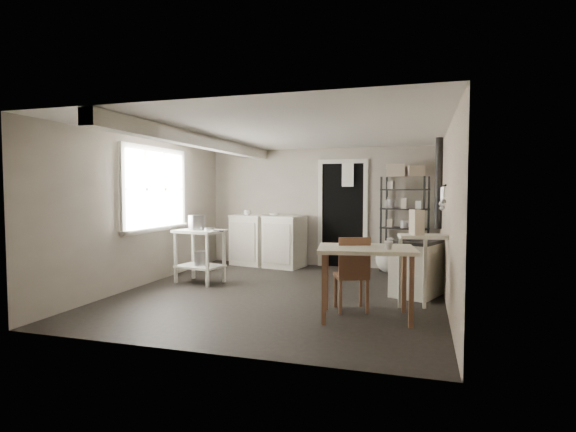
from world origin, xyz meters
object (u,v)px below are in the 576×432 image
(base_cabinets, at_px, (268,242))
(shelf_rack, at_px, (404,220))
(chair, at_px, (351,271))
(flour_sack, at_px, (387,259))
(prep_table, at_px, (200,258))
(work_table, at_px, (366,286))
(stove, at_px, (421,263))
(stockpot, at_px, (197,224))

(base_cabinets, distance_m, shelf_rack, 2.65)
(chair, height_order, flour_sack, chair)
(prep_table, relative_size, work_table, 0.78)
(stove, bearing_deg, chair, -102.61)
(work_table, bearing_deg, flour_sack, 89.79)
(stockpot, bearing_deg, stove, 2.97)
(prep_table, bearing_deg, stockpot, 160.00)
(stove, bearing_deg, work_table, -90.05)
(base_cabinets, height_order, chair, base_cabinets)
(stockpot, height_order, shelf_rack, shelf_rack)
(prep_table, relative_size, base_cabinets, 0.56)
(stockpot, distance_m, base_cabinets, 1.98)
(base_cabinets, height_order, work_table, base_cabinets)
(base_cabinets, bearing_deg, stove, -18.61)
(shelf_rack, xyz_separation_m, flour_sack, (-0.30, -0.05, -0.71))
(prep_table, relative_size, stove, 0.85)
(shelf_rack, height_order, stove, shelf_rack)
(shelf_rack, relative_size, flour_sack, 3.51)
(work_table, bearing_deg, chair, 126.49)
(shelf_rack, xyz_separation_m, stove, (0.30, -1.66, -0.51))
(stove, height_order, chair, chair)
(chair, bearing_deg, base_cabinets, 105.24)
(shelf_rack, relative_size, work_table, 1.58)
(shelf_rack, bearing_deg, stove, -63.39)
(stove, bearing_deg, base_cabinets, 172.50)
(prep_table, bearing_deg, stove, 3.39)
(stockpot, xyz_separation_m, stove, (3.47, 0.18, -0.50))
(stockpot, height_order, chair, stockpot)
(prep_table, xyz_separation_m, stockpot, (-0.06, 0.02, 0.54))
(prep_table, xyz_separation_m, stove, (3.40, 0.20, 0.04))
(prep_table, height_order, stove, stove)
(stockpot, bearing_deg, shelf_rack, 30.11)
(work_table, bearing_deg, prep_table, 155.60)
(prep_table, height_order, chair, chair)
(stove, xyz_separation_m, flour_sack, (-0.59, 1.61, -0.20))
(shelf_rack, relative_size, stove, 1.73)
(work_table, relative_size, chair, 1.18)
(stockpot, xyz_separation_m, shelf_rack, (3.17, 1.84, 0.01))
(stove, relative_size, work_table, 0.91)
(stove, xyz_separation_m, chair, (-0.82, -1.18, 0.04))
(base_cabinets, xyz_separation_m, chair, (2.08, -2.83, 0.03))
(shelf_rack, height_order, work_table, shelf_rack)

